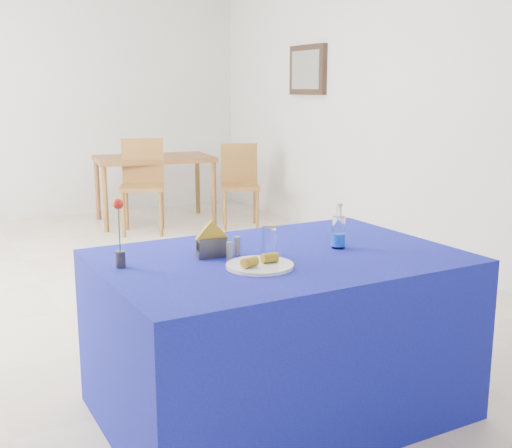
{
  "coord_description": "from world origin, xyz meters",
  "views": [
    {
      "loc": [
        -1.39,
        -4.29,
        1.5
      ],
      "look_at": [
        -0.07,
        -1.89,
        0.92
      ],
      "focal_mm": 45.0,
      "sensor_mm": 36.0,
      "label": 1
    }
  ],
  "objects": [
    {
      "name": "pepper_shaker",
      "position": [
        -0.19,
        -1.86,
        0.8
      ],
      "size": [
        0.03,
        0.03,
        0.08
      ],
      "primitive_type": "cylinder",
      "color": "slate",
      "rests_on": "blue_table"
    },
    {
      "name": "salt_shaker",
      "position": [
        -0.11,
        -1.78,
        0.8
      ],
      "size": [
        0.03,
        0.03,
        0.08
      ],
      "primitive_type": "cylinder",
      "color": "slate",
      "rests_on": "blue_table"
    },
    {
      "name": "picture_frame",
      "position": [
        2.47,
        1.6,
        1.7
      ],
      "size": [
        0.06,
        0.64,
        0.52
      ],
      "primitive_type": "cube",
      "color": "black",
      "rests_on": "room_shell"
    },
    {
      "name": "rose_vase",
      "position": [
        -0.64,
        -1.73,
        0.9
      ],
      "size": [
        0.05,
        0.05,
        0.29
      ],
      "color": "#28282D",
      "rests_on": "blue_table"
    },
    {
      "name": "picture_art",
      "position": [
        2.44,
        1.6,
        1.7
      ],
      "size": [
        0.02,
        0.52,
        0.4
      ],
      "primitive_type": "cube",
      "color": "#998C66",
      "rests_on": "room_shell"
    },
    {
      "name": "chair_bg_left",
      "position": [
        0.8,
        2.2,
        0.57
      ],
      "size": [
        0.58,
        0.58,
        0.99
      ],
      "rotation": [
        0.0,
        0.0,
        -0.39
      ],
      "color": "brown",
      "rests_on": "floor"
    },
    {
      "name": "room_shell",
      "position": [
        0.0,
        0.0,
        1.75
      ],
      "size": [
        7.0,
        7.0,
        7.0
      ],
      "color": "silver",
      "rests_on": "ground"
    },
    {
      "name": "floor",
      "position": [
        0.0,
        0.0,
        0.0
      ],
      "size": [
        7.0,
        7.0,
        0.0
      ],
      "primitive_type": "plane",
      "color": "beige",
      "rests_on": "ground"
    },
    {
      "name": "banana_pieces",
      "position": [
        -0.13,
        -2.02,
        0.8
      ],
      "size": [
        0.19,
        0.08,
        0.04
      ],
      "color": "gold",
      "rests_on": "plate"
    },
    {
      "name": "water_bottle",
      "position": [
        0.37,
        -1.89,
        0.83
      ],
      "size": [
        0.07,
        0.07,
        0.21
      ],
      "color": "white",
      "rests_on": "blue_table"
    },
    {
      "name": "plate",
      "position": [
        -0.12,
        -2.01,
        0.77
      ],
      "size": [
        0.29,
        0.29,
        0.01
      ],
      "primitive_type": "cylinder",
      "color": "white",
      "rests_on": "blue_table"
    },
    {
      "name": "drinking_glass",
      "position": [
        0.01,
        -1.86,
        0.82
      ],
      "size": [
        0.07,
        0.07,
        0.13
      ],
      "primitive_type": "cylinder",
      "color": "white",
      "rests_on": "blue_table"
    },
    {
      "name": "blue_table",
      "position": [
        0.06,
        -1.87,
        0.38
      ],
      "size": [
        1.6,
        1.1,
        0.76
      ],
      "color": "#0F148F",
      "rests_on": "floor"
    },
    {
      "name": "oak_table",
      "position": [
        1.07,
        2.61,
        0.68
      ],
      "size": [
        1.39,
        1.01,
        0.76
      ],
      "color": "brown",
      "rests_on": "floor"
    },
    {
      "name": "chair_bg_right",
      "position": [
        1.84,
        1.97,
        0.52
      ],
      "size": [
        0.54,
        0.54,
        0.91
      ],
      "rotation": [
        0.0,
        0.0,
        -0.42
      ],
      "color": "brown",
      "rests_on": "floor"
    },
    {
      "name": "napkin_holder",
      "position": [
        -0.23,
        -1.76,
        0.81
      ],
      "size": [
        0.16,
        0.07,
        0.17
      ],
      "color": "#343439",
      "rests_on": "blue_table"
    }
  ]
}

